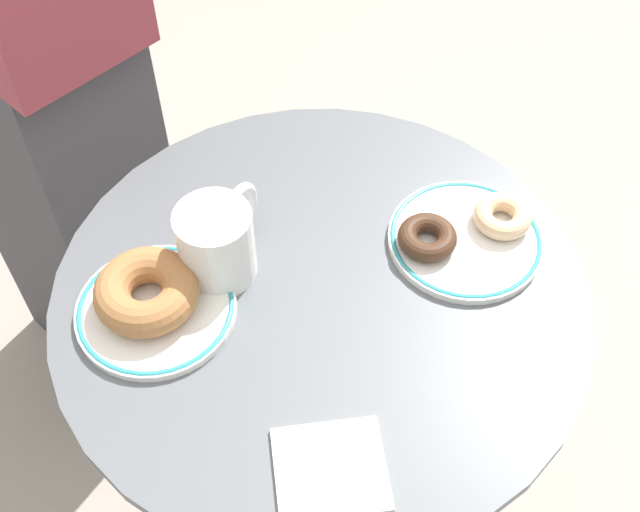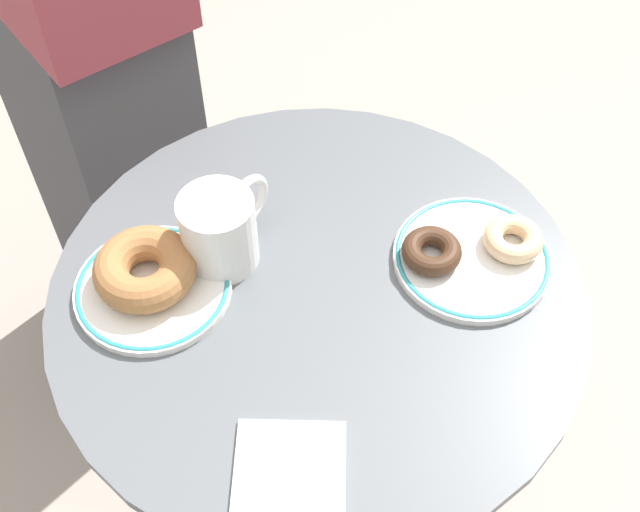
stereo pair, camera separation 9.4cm
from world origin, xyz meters
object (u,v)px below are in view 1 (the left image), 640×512
cafe_table (321,390)px  person_figure (8,22)px  plate_left (156,309)px  donut_chocolate (427,237)px  coffee_mug (218,242)px  donut_glazed (502,216)px  paper_napkin (330,469)px  donut_cinnamon (146,291)px  plate_right (465,239)px

cafe_table → person_figure: bearing=118.5°
plate_left → donut_chocolate: donut_chocolate is taller
plate_left → coffee_mug: (0.09, 0.04, 0.04)m
donut_chocolate → donut_glazed: bearing=1.4°
donut_glazed → plate_left: bearing=178.8°
paper_napkin → person_figure: 0.81m
plate_left → paper_napkin: plate_left is taller
donut_glazed → donut_cinnamon: bearing=177.8°
plate_right → paper_napkin: size_ratio=1.70×
cafe_table → donut_chocolate: bearing=6.0°
cafe_table → donut_glazed: size_ratio=10.64×
donut_chocolate → donut_cinnamon: bearing=176.7°
donut_cinnamon → donut_glazed: (0.44, -0.02, -0.01)m
cafe_table → paper_napkin: size_ratio=6.86×
plate_left → cafe_table: bearing=-7.9°
plate_right → donut_chocolate: bearing=175.1°
donut_glazed → coffee_mug: 0.35m
paper_napkin → plate_right: bearing=42.1°
donut_chocolate → coffee_mug: size_ratio=0.64×
paper_napkin → person_figure: size_ratio=0.07×
cafe_table → person_figure: (-0.30, 0.55, 0.32)m
cafe_table → donut_chocolate: size_ratio=10.64×
plate_right → donut_glazed: donut_glazed is taller
donut_cinnamon → paper_napkin: 0.29m
plate_right → coffee_mug: coffee_mug is taller
plate_right → paper_napkin: (-0.26, -0.23, -0.00)m
paper_napkin → person_figure: (-0.24, 0.77, 0.07)m
donut_chocolate → plate_right: bearing=-4.9°
plate_right → donut_glazed: bearing=7.6°
plate_right → plate_left: bearing=177.6°
donut_chocolate → coffee_mug: 0.25m
plate_left → donut_chocolate: (0.33, -0.01, 0.02)m
donut_glazed → donut_chocolate: (-0.10, -0.00, 0.00)m
coffee_mug → donut_cinnamon: bearing=-160.7°
donut_glazed → coffee_mug: (-0.35, 0.05, 0.03)m
donut_chocolate → coffee_mug: bearing=168.0°
cafe_table → person_figure: 0.70m
cafe_table → paper_napkin: bearing=-105.9°
donut_cinnamon → person_figure: (-0.10, 0.52, 0.04)m
donut_chocolate → cafe_table: bearing=-174.0°
plate_right → person_figure: person_figure is taller
cafe_table → donut_glazed: bearing=4.1°
cafe_table → plate_left: 0.32m
plate_left → paper_napkin: (0.13, -0.25, -0.00)m
plate_left → paper_napkin: size_ratio=1.65×
cafe_table → person_figure: size_ratio=0.45×
donut_chocolate → person_figure: size_ratio=0.04×
cafe_table → plate_right: plate_right is taller
person_figure → coffee_mug: bearing=-68.1°
donut_glazed → donut_chocolate: size_ratio=1.00×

